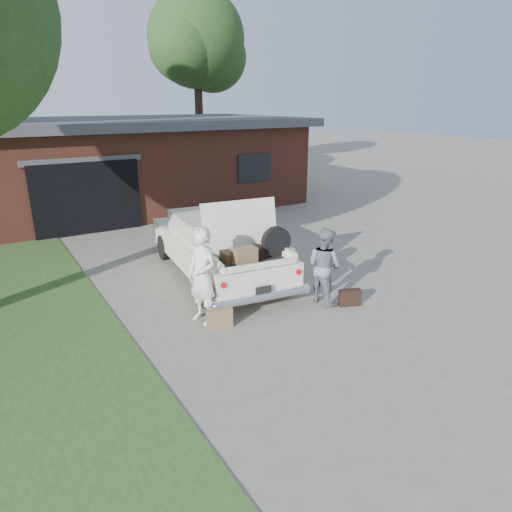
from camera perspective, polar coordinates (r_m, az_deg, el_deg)
ground at (r=8.71m, az=2.10°, el=-7.96°), size 90.00×90.00×0.00m
house at (r=18.83m, az=-15.36°, el=11.30°), size 12.80×7.80×3.30m
tree_right at (r=26.48m, az=-7.29°, el=24.72°), size 5.79×5.03×9.53m
sedan at (r=10.68m, az=-4.86°, el=1.32°), size 2.42×5.12×2.04m
woman_left at (r=8.35m, az=-6.75°, el=-2.48°), size 0.60×0.76×1.82m
woman_right at (r=9.26m, az=8.54°, el=-1.23°), size 0.72×0.85×1.56m
suitcase_left at (r=8.39m, az=-4.58°, el=-7.73°), size 0.49×0.26×0.36m
suitcase_right at (r=9.40m, az=11.62°, el=-5.11°), size 0.47×0.29×0.34m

